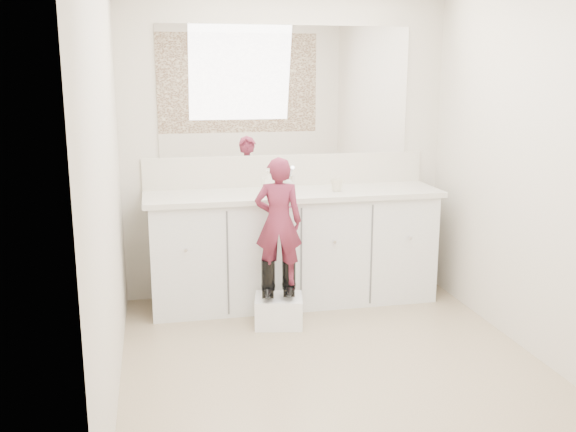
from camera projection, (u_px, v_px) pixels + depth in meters
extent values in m
plane|color=#8A755A|center=(336.00, 368.00, 3.97)|extent=(3.00, 3.00, 0.00)
plane|color=beige|center=(286.00, 147.00, 5.13)|extent=(2.60, 0.00, 2.60)
plane|color=beige|center=(459.00, 242.00, 2.27)|extent=(2.60, 0.00, 2.60)
plane|color=beige|center=(106.00, 184.00, 3.44)|extent=(0.00, 3.00, 3.00)
plane|color=beige|center=(541.00, 169.00, 3.97)|extent=(0.00, 3.00, 3.00)
cube|color=silver|center=(293.00, 249.00, 5.04)|extent=(2.20, 0.55, 0.85)
cube|color=beige|center=(294.00, 194.00, 4.93)|extent=(2.28, 0.58, 0.04)
cube|color=beige|center=(286.00, 170.00, 5.16)|extent=(2.28, 0.03, 0.25)
cube|color=white|center=(286.00, 91.00, 5.03)|extent=(2.00, 0.02, 1.00)
cube|color=#472819|center=(466.00, 114.00, 2.18)|extent=(2.00, 0.01, 1.20)
cylinder|color=silver|center=(289.00, 182.00, 5.07)|extent=(0.08, 0.08, 0.10)
imported|color=beige|center=(337.00, 185.00, 4.93)|extent=(0.11, 0.11, 0.10)
imported|color=white|center=(268.00, 182.00, 4.83)|extent=(0.09, 0.09, 0.18)
cube|color=white|center=(279.00, 311.00, 4.62)|extent=(0.38, 0.34, 0.21)
imported|color=#A0314F|center=(278.00, 222.00, 4.47)|extent=(0.37, 0.28, 0.91)
cylinder|color=#DE569B|center=(288.00, 208.00, 4.46)|extent=(0.14, 0.04, 0.06)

